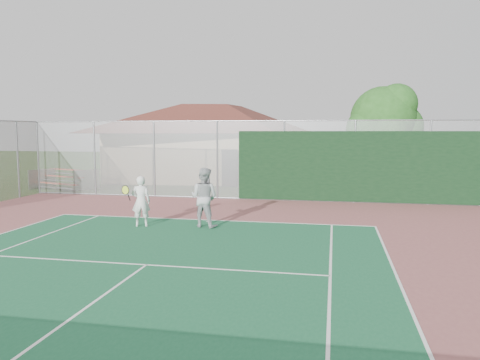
# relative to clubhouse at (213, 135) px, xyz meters

# --- Properties ---
(back_fence) EXTENTS (20.08, 0.11, 3.53)m
(back_fence) POSITION_rel_clubhouse_xyz_m (5.54, -8.57, -1.15)
(back_fence) COLOR gray
(back_fence) RESTS_ON ground
(clubhouse) EXTENTS (13.44, 9.45, 5.56)m
(clubhouse) POSITION_rel_clubhouse_xyz_m (0.00, 0.00, 0.00)
(clubhouse) COLOR tan
(clubhouse) RESTS_ON ground
(bleachers) EXTENTS (3.20, 2.40, 1.02)m
(bleachers) POSITION_rel_clubhouse_xyz_m (-6.43, -6.64, -2.28)
(bleachers) COLOR #B53F29
(bleachers) RESTS_ON ground
(tree) EXTENTS (3.87, 3.67, 5.40)m
(tree) POSITION_rel_clubhouse_xyz_m (10.05, -4.10, 0.73)
(tree) COLOR #3C2615
(tree) RESTS_ON ground
(player_white_front) EXTENTS (0.88, 0.64, 1.62)m
(player_white_front) POSITION_rel_clubhouse_xyz_m (1.55, -15.09, -2.00)
(player_white_front) COLOR white
(player_white_front) RESTS_ON ground
(player_grey_back) EXTENTS (1.04, 0.89, 1.89)m
(player_grey_back) POSITION_rel_clubhouse_xyz_m (3.55, -14.75, -1.88)
(player_grey_back) COLOR #ADAFB2
(player_grey_back) RESTS_ON ground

